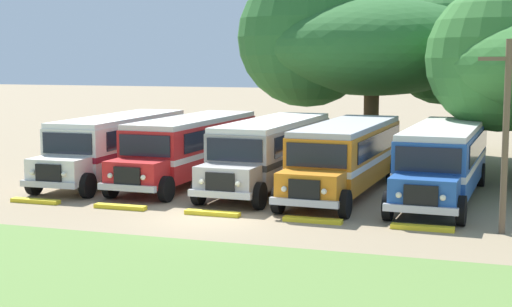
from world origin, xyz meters
name	(u,v)px	position (x,y,z in m)	size (l,w,h in m)	color
ground_plane	(207,218)	(0.00, 0.00, 0.00)	(220.00, 220.00, 0.00)	#937F60
foreground_grass_strip	(86,282)	(0.00, -7.82, 0.00)	(80.00, 9.64, 0.01)	olive
parked_bus_slot_0	(118,144)	(-7.14, 6.89, 1.58)	(2.88, 10.86, 2.82)	silver
parked_bus_slot_1	(191,146)	(-3.66, 7.18, 1.58)	(2.90, 10.87, 2.82)	red
parked_bus_slot_2	(272,149)	(0.15, 6.97, 1.58)	(2.91, 10.87, 2.82)	#9E9993
parked_bus_slot_3	(346,154)	(3.48, 6.40, 1.58)	(3.05, 10.89, 2.82)	orange
parked_bus_slot_4	(443,158)	(7.31, 6.50, 1.58)	(3.03, 10.89, 2.82)	#23519E
curb_wheelstop_0	(35,201)	(-7.19, 0.52, 0.07)	(2.00, 0.36, 0.15)	yellow
curb_wheelstop_1	(120,207)	(-3.60, 0.52, 0.07)	(2.00, 0.36, 0.15)	yellow
curb_wheelstop_2	(212,213)	(0.00, 0.52, 0.07)	(2.00, 0.36, 0.15)	yellow
curb_wheelstop_3	(313,220)	(3.60, 0.52, 0.07)	(2.00, 0.36, 0.15)	yellow
curb_wheelstop_4	(422,228)	(7.19, 0.52, 0.07)	(2.00, 0.36, 0.15)	yellow
broad_shade_tree	(368,43)	(2.09, 18.82, 6.26)	(14.21, 12.69, 10.41)	brown
utility_pole	(506,130)	(9.59, 0.84, 3.24)	(1.80, 0.20, 6.02)	brown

